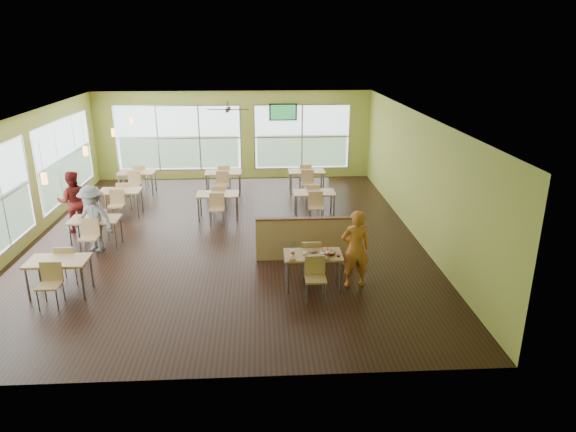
# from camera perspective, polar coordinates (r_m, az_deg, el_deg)

# --- Properties ---
(room) EXTENTS (12.00, 12.04, 3.20)m
(room) POSITION_cam_1_polar(r_m,az_deg,el_deg) (13.23, -7.16, 4.18)
(room) COLOR black
(room) RESTS_ON ground
(window_bays) EXTENTS (9.24, 10.24, 2.38)m
(window_bays) POSITION_cam_1_polar(r_m,az_deg,el_deg) (16.60, -15.68, 6.27)
(window_bays) COLOR white
(window_bays) RESTS_ON room
(main_table) EXTENTS (1.22, 1.52, 0.87)m
(main_table) POSITION_cam_1_polar(r_m,az_deg,el_deg) (10.74, 2.79, -4.83)
(main_table) COLOR tan
(main_table) RESTS_ON floor
(half_wall_divider) EXTENTS (2.40, 0.14, 1.04)m
(half_wall_divider) POSITION_cam_1_polar(r_m,az_deg,el_deg) (12.11, 2.09, -2.49)
(half_wall_divider) COLOR tan
(half_wall_divider) RESTS_ON floor
(dining_tables) EXTENTS (6.92, 8.72, 0.87)m
(dining_tables) POSITION_cam_1_polar(r_m,az_deg,el_deg) (15.24, -10.55, 2.24)
(dining_tables) COLOR tan
(dining_tables) RESTS_ON floor
(pendant_lights) EXTENTS (0.11, 7.31, 0.86)m
(pendant_lights) POSITION_cam_1_polar(r_m,az_deg,el_deg) (14.27, -20.18, 7.79)
(pendant_lights) COLOR #2D2119
(pendant_lights) RESTS_ON ceiling
(ceiling_fan) EXTENTS (1.25, 1.25, 0.29)m
(ceiling_fan) POSITION_cam_1_polar(r_m,az_deg,el_deg) (15.91, -6.68, 11.70)
(ceiling_fan) COLOR #2D2119
(ceiling_fan) RESTS_ON ceiling
(tv_backwall) EXTENTS (1.00, 0.07, 0.60)m
(tv_backwall) POSITION_cam_1_polar(r_m,az_deg,el_deg) (18.84, -0.55, 11.47)
(tv_backwall) COLOR black
(tv_backwall) RESTS_ON wall_back
(man_plaid) EXTENTS (0.65, 0.46, 1.69)m
(man_plaid) POSITION_cam_1_polar(r_m,az_deg,el_deg) (10.79, 7.48, -3.63)
(man_plaid) COLOR red
(man_plaid) RESTS_ON floor
(patron_maroon) EXTENTS (0.95, 0.82, 1.66)m
(patron_maroon) POSITION_cam_1_polar(r_m,az_deg,el_deg) (14.95, -22.77, 1.51)
(patron_maroon) COLOR #5D1512
(patron_maroon) RESTS_ON floor
(patron_grey) EXTENTS (1.23, 0.98, 1.66)m
(patron_grey) POSITION_cam_1_polar(r_m,az_deg,el_deg) (13.37, -20.85, -0.26)
(patron_grey) COLOR slate
(patron_grey) RESTS_ON floor
(cup_blue) EXTENTS (0.10, 0.10, 0.35)m
(cup_blue) POSITION_cam_1_polar(r_m,az_deg,el_deg) (10.58, 0.51, -4.08)
(cup_blue) COLOR white
(cup_blue) RESTS_ON main_table
(cup_yellow) EXTENTS (0.10, 0.10, 0.37)m
(cup_yellow) POSITION_cam_1_polar(r_m,az_deg,el_deg) (10.46, 1.96, -4.33)
(cup_yellow) COLOR white
(cup_yellow) RESTS_ON main_table
(cup_red_near) EXTENTS (0.09, 0.09, 0.31)m
(cup_red_near) POSITION_cam_1_polar(r_m,az_deg,el_deg) (10.50, 3.84, -4.35)
(cup_red_near) COLOR white
(cup_red_near) RESTS_ON main_table
(cup_red_far) EXTENTS (0.09, 0.09, 0.33)m
(cup_red_far) POSITION_cam_1_polar(r_m,az_deg,el_deg) (10.55, 4.43, -4.22)
(cup_red_far) COLOR white
(cup_red_far) RESTS_ON main_table
(food_basket) EXTENTS (0.27, 0.27, 0.06)m
(food_basket) POSITION_cam_1_polar(r_m,az_deg,el_deg) (10.69, 4.61, -4.07)
(food_basket) COLOR black
(food_basket) RESTS_ON main_table
(ketchup_cup) EXTENTS (0.07, 0.07, 0.03)m
(ketchup_cup) POSITION_cam_1_polar(r_m,az_deg,el_deg) (10.61, 5.62, -4.43)
(ketchup_cup) COLOR #B60013
(ketchup_cup) RESTS_ON main_table
(wrapper_left) EXTENTS (0.17, 0.16, 0.04)m
(wrapper_left) POSITION_cam_1_polar(r_m,az_deg,el_deg) (10.37, 0.49, -4.87)
(wrapper_left) COLOR tan
(wrapper_left) RESTS_ON main_table
(wrapper_mid) EXTENTS (0.27, 0.26, 0.05)m
(wrapper_mid) POSITION_cam_1_polar(r_m,az_deg,el_deg) (10.78, 2.75, -3.87)
(wrapper_mid) COLOR tan
(wrapper_mid) RESTS_ON main_table
(wrapper_right) EXTENTS (0.16, 0.15, 0.04)m
(wrapper_right) POSITION_cam_1_polar(r_m,az_deg,el_deg) (10.44, 4.27, -4.77)
(wrapper_right) COLOR tan
(wrapper_right) RESTS_ON main_table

